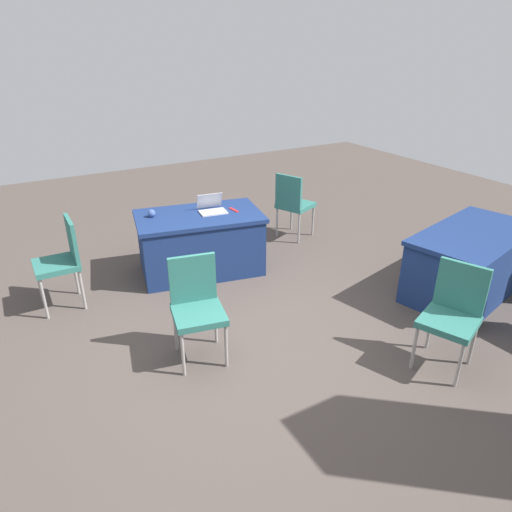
{
  "coord_description": "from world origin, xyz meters",
  "views": [
    {
      "loc": [
        1.72,
        3.08,
        2.63
      ],
      "look_at": [
        -0.1,
        -0.1,
        0.9
      ],
      "focal_mm": 32.05,
      "sensor_mm": 36.0,
      "label": 1
    }
  ],
  "objects_px": {
    "table_foreground": "(200,243)",
    "table_mid_left": "(470,262)",
    "chair_by_pillar": "(62,257)",
    "chair_back_row": "(197,303)",
    "scissors_red": "(234,210)",
    "chair_near_front": "(453,311)",
    "laptop_silver": "(212,208)",
    "chair_aisle": "(293,202)",
    "yarn_ball": "(152,213)"
  },
  "relations": [
    {
      "from": "chair_back_row",
      "to": "chair_by_pillar",
      "type": "bearing_deg",
      "value": -48.48
    },
    {
      "from": "table_foreground",
      "to": "scissors_red",
      "type": "relative_size",
      "value": 9.1
    },
    {
      "from": "laptop_silver",
      "to": "chair_back_row",
      "type": "bearing_deg",
      "value": 69.11
    },
    {
      "from": "laptop_silver",
      "to": "chair_near_front",
      "type": "bearing_deg",
      "value": 117.55
    },
    {
      "from": "chair_aisle",
      "to": "yarn_ball",
      "type": "height_order",
      "value": "chair_aisle"
    },
    {
      "from": "chair_by_pillar",
      "to": "chair_near_front",
      "type": "bearing_deg",
      "value": -134.77
    },
    {
      "from": "chair_aisle",
      "to": "scissors_red",
      "type": "bearing_deg",
      "value": -93.9
    },
    {
      "from": "chair_aisle",
      "to": "chair_by_pillar",
      "type": "height_order",
      "value": "chair_by_pillar"
    },
    {
      "from": "table_mid_left",
      "to": "chair_by_pillar",
      "type": "relative_size",
      "value": 1.83
    },
    {
      "from": "table_mid_left",
      "to": "chair_back_row",
      "type": "height_order",
      "value": "chair_back_row"
    },
    {
      "from": "chair_near_front",
      "to": "laptop_silver",
      "type": "xyz_separation_m",
      "value": [
        0.96,
        -2.79,
        0.25
      ]
    },
    {
      "from": "chair_aisle",
      "to": "chair_by_pillar",
      "type": "distance_m",
      "value": 3.19
    },
    {
      "from": "laptop_silver",
      "to": "chair_aisle",
      "type": "bearing_deg",
      "value": -159.4
    },
    {
      "from": "chair_near_front",
      "to": "yarn_ball",
      "type": "distance_m",
      "value": 3.41
    },
    {
      "from": "yarn_ball",
      "to": "chair_by_pillar",
      "type": "bearing_deg",
      "value": 12.72
    },
    {
      "from": "table_foreground",
      "to": "scissors_red",
      "type": "bearing_deg",
      "value": 169.8
    },
    {
      "from": "chair_aisle",
      "to": "laptop_silver",
      "type": "bearing_deg",
      "value": -100.51
    },
    {
      "from": "chair_near_front",
      "to": "laptop_silver",
      "type": "relative_size",
      "value": 2.64
    },
    {
      "from": "table_foreground",
      "to": "chair_back_row",
      "type": "relative_size",
      "value": 1.74
    },
    {
      "from": "chair_near_front",
      "to": "scissors_red",
      "type": "distance_m",
      "value": 2.8
    },
    {
      "from": "chair_aisle",
      "to": "chair_back_row",
      "type": "height_order",
      "value": "chair_aisle"
    },
    {
      "from": "table_mid_left",
      "to": "chair_aisle",
      "type": "distance_m",
      "value": 2.48
    },
    {
      "from": "chair_by_pillar",
      "to": "chair_back_row",
      "type": "xyz_separation_m",
      "value": [
        -0.88,
        1.52,
        -0.03
      ]
    },
    {
      "from": "chair_by_pillar",
      "to": "laptop_silver",
      "type": "distance_m",
      "value": 1.79
    },
    {
      "from": "table_foreground",
      "to": "chair_back_row",
      "type": "xyz_separation_m",
      "value": [
        0.71,
        1.57,
        0.16
      ]
    },
    {
      "from": "chair_by_pillar",
      "to": "laptop_silver",
      "type": "relative_size",
      "value": 2.73
    },
    {
      "from": "chair_by_pillar",
      "to": "table_mid_left",
      "type": "bearing_deg",
      "value": -116.1
    },
    {
      "from": "chair_back_row",
      "to": "table_mid_left",
      "type": "bearing_deg",
      "value": -176.85
    },
    {
      "from": "table_mid_left",
      "to": "chair_by_pillar",
      "type": "xyz_separation_m",
      "value": [
        4.0,
        -1.98,
        0.19
      ]
    },
    {
      "from": "chair_near_front",
      "to": "yarn_ball",
      "type": "xyz_separation_m",
      "value": [
        1.66,
        -2.97,
        0.25
      ]
    },
    {
      "from": "table_foreground",
      "to": "table_mid_left",
      "type": "distance_m",
      "value": 3.15
    },
    {
      "from": "chair_back_row",
      "to": "yarn_ball",
      "type": "height_order",
      "value": "chair_back_row"
    },
    {
      "from": "table_foreground",
      "to": "chair_near_front",
      "type": "height_order",
      "value": "chair_near_front"
    },
    {
      "from": "chair_near_front",
      "to": "yarn_ball",
      "type": "bearing_deg",
      "value": 7.54
    },
    {
      "from": "chair_by_pillar",
      "to": "chair_back_row",
      "type": "bearing_deg",
      "value": -149.74
    },
    {
      "from": "yarn_ball",
      "to": "chair_aisle",
      "type": "bearing_deg",
      "value": -176.78
    },
    {
      "from": "table_foreground",
      "to": "table_mid_left",
      "type": "xyz_separation_m",
      "value": [
        -2.41,
        2.03,
        -0.0
      ]
    },
    {
      "from": "table_mid_left",
      "to": "chair_back_row",
      "type": "relative_size",
      "value": 1.89
    },
    {
      "from": "chair_near_front",
      "to": "chair_back_row",
      "type": "height_order",
      "value": "same"
    },
    {
      "from": "chair_aisle",
      "to": "scissors_red",
      "type": "relative_size",
      "value": 5.33
    },
    {
      "from": "laptop_silver",
      "to": "scissors_red",
      "type": "xyz_separation_m",
      "value": [
        -0.25,
        0.09,
        -0.04
      ]
    },
    {
      "from": "scissors_red",
      "to": "table_mid_left",
      "type": "bearing_deg",
      "value": 39.67
    },
    {
      "from": "chair_back_row",
      "to": "chair_aisle",
      "type": "bearing_deg",
      "value": -129.16
    },
    {
      "from": "chair_back_row",
      "to": "laptop_silver",
      "type": "distance_m",
      "value": 1.83
    },
    {
      "from": "table_mid_left",
      "to": "scissors_red",
      "type": "bearing_deg",
      "value": -44.65
    },
    {
      "from": "laptop_silver",
      "to": "yarn_ball",
      "type": "height_order",
      "value": "laptop_silver"
    },
    {
      "from": "table_mid_left",
      "to": "laptop_silver",
      "type": "distance_m",
      "value": 3.04
    },
    {
      "from": "table_mid_left",
      "to": "laptop_silver",
      "type": "xyz_separation_m",
      "value": [
        2.23,
        -2.04,
        0.41
      ]
    },
    {
      "from": "chair_aisle",
      "to": "chair_back_row",
      "type": "bearing_deg",
      "value": -73.21
    },
    {
      "from": "chair_near_front",
      "to": "chair_back_row",
      "type": "bearing_deg",
      "value": 35.19
    }
  ]
}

